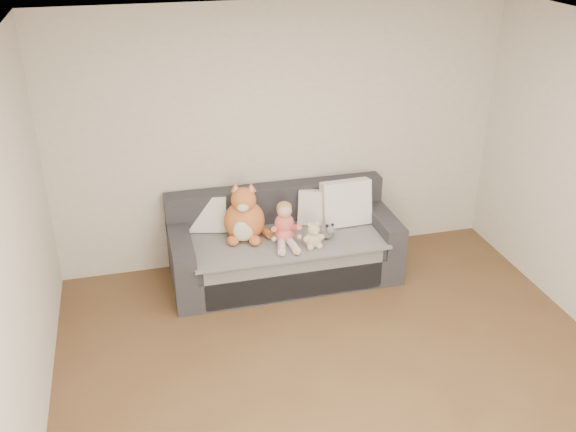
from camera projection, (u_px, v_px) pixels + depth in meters
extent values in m
plane|color=brown|center=(365.00, 416.00, 4.70)|extent=(5.00, 5.00, 0.00)
plane|color=white|center=(390.00, 60.00, 3.54)|extent=(5.00, 5.00, 0.00)
plane|color=beige|center=(282.00, 137.00, 6.29)|extent=(4.50, 0.00, 4.50)
plane|color=beige|center=(2.00, 314.00, 3.62)|extent=(0.00, 5.00, 5.00)
cube|color=#242428|center=(284.00, 264.00, 6.36)|extent=(2.20, 0.90, 0.30)
cube|color=#242428|center=(285.00, 245.00, 6.23)|extent=(1.90, 0.80, 0.15)
cube|color=#242428|center=(276.00, 203.00, 6.44)|extent=(2.20, 0.20, 0.40)
cube|color=#242428|center=(181.00, 250.00, 6.00)|extent=(0.20, 0.90, 0.30)
cube|color=#242428|center=(380.00, 225.00, 6.45)|extent=(0.20, 0.90, 0.30)
cube|color=gray|center=(285.00, 238.00, 6.18)|extent=(1.85, 0.88, 0.02)
cube|color=gray|center=(296.00, 280.00, 5.94)|extent=(1.70, 0.02, 0.41)
cube|color=silver|center=(207.00, 214.00, 6.23)|extent=(0.42, 0.26, 0.37)
cube|color=silver|center=(318.00, 208.00, 6.35)|extent=(0.42, 0.32, 0.36)
cube|color=silver|center=(346.00, 203.00, 6.34)|extent=(0.50, 0.24, 0.47)
ellipsoid|color=#DD694E|center=(284.00, 234.00, 6.07)|extent=(0.19, 0.16, 0.16)
ellipsoid|color=#DD694E|center=(284.00, 223.00, 6.03)|extent=(0.18, 0.16, 0.20)
ellipsoid|color=#DBAA8C|center=(284.00, 211.00, 5.96)|extent=(0.14, 0.14, 0.14)
ellipsoid|color=tan|center=(284.00, 207.00, 5.96)|extent=(0.14, 0.14, 0.11)
cylinder|color=#DD694E|center=(276.00, 229.00, 5.97)|extent=(0.12, 0.19, 0.12)
cylinder|color=#DD694E|center=(295.00, 227.00, 6.00)|extent=(0.09, 0.20, 0.12)
ellipsoid|color=#DBAA8C|center=(274.00, 239.00, 5.93)|extent=(0.05, 0.05, 0.05)
ellipsoid|color=#DBAA8C|center=(299.00, 237.00, 5.96)|extent=(0.05, 0.05, 0.05)
cylinder|color=#E5B2C6|center=(281.00, 247.00, 5.94)|extent=(0.13, 0.25, 0.08)
cylinder|color=#E5B2C6|center=(293.00, 246.00, 5.95)|extent=(0.09, 0.25, 0.08)
ellipsoid|color=#DBAA8C|center=(282.00, 254.00, 5.83)|extent=(0.05, 0.08, 0.04)
ellipsoid|color=#DBAA8C|center=(297.00, 252.00, 5.85)|extent=(0.05, 0.08, 0.04)
ellipsoid|color=#B14E27|center=(244.00, 221.00, 6.10)|extent=(0.39, 0.33, 0.41)
ellipsoid|color=beige|center=(244.00, 230.00, 5.99)|extent=(0.20, 0.09, 0.23)
ellipsoid|color=#B14E27|center=(243.00, 200.00, 5.96)|extent=(0.24, 0.24, 0.24)
ellipsoid|color=beige|center=(243.00, 208.00, 5.88)|extent=(0.11, 0.07, 0.08)
cone|color=#B14E27|center=(236.00, 187.00, 5.95)|extent=(0.11, 0.11, 0.08)
cone|color=pink|center=(236.00, 188.00, 5.94)|extent=(0.07, 0.07, 0.05)
cone|color=#B14E27|center=(251.00, 187.00, 5.95)|extent=(0.11, 0.11, 0.08)
cone|color=pink|center=(251.00, 188.00, 5.94)|extent=(0.07, 0.07, 0.05)
ellipsoid|color=#B14E27|center=(233.00, 241.00, 6.01)|extent=(0.11, 0.14, 0.09)
ellipsoid|color=#B14E27|center=(255.00, 241.00, 6.02)|extent=(0.11, 0.14, 0.09)
cylinder|color=#B14E27|center=(264.00, 231.00, 6.20)|extent=(0.14, 0.27, 0.09)
ellipsoid|color=beige|center=(313.00, 239.00, 5.97)|extent=(0.16, 0.14, 0.16)
ellipsoid|color=beige|center=(314.00, 230.00, 5.92)|extent=(0.12, 0.12, 0.12)
ellipsoid|color=beige|center=(309.00, 225.00, 5.89)|extent=(0.04, 0.04, 0.04)
ellipsoid|color=beige|center=(318.00, 224.00, 5.91)|extent=(0.04, 0.04, 0.04)
ellipsoid|color=beige|center=(315.00, 233.00, 5.88)|extent=(0.04, 0.04, 0.04)
ellipsoid|color=beige|center=(306.00, 239.00, 5.93)|extent=(0.06, 0.06, 0.06)
ellipsoid|color=beige|center=(321.00, 237.00, 5.97)|extent=(0.06, 0.06, 0.06)
ellipsoid|color=beige|center=(310.00, 247.00, 5.94)|extent=(0.06, 0.06, 0.06)
ellipsoid|color=beige|center=(319.00, 246.00, 5.97)|extent=(0.06, 0.06, 0.06)
ellipsoid|color=white|center=(326.00, 231.00, 6.15)|extent=(0.15, 0.18, 0.13)
ellipsoid|color=white|center=(330.00, 230.00, 6.05)|extent=(0.09, 0.09, 0.09)
ellipsoid|color=black|center=(327.00, 226.00, 6.03)|extent=(0.03, 0.03, 0.03)
ellipsoid|color=black|center=(332.00, 225.00, 6.05)|extent=(0.03, 0.03, 0.03)
cylinder|color=#42338C|center=(279.00, 237.00, 6.07)|extent=(0.07, 0.07, 0.08)
cone|color=#3DA05A|center=(279.00, 232.00, 6.05)|extent=(0.07, 0.07, 0.03)
cylinder|color=#3DA05A|center=(274.00, 237.00, 6.07)|extent=(0.02, 0.02, 0.06)
cylinder|color=#3DA05A|center=(283.00, 237.00, 6.08)|extent=(0.02, 0.02, 0.06)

